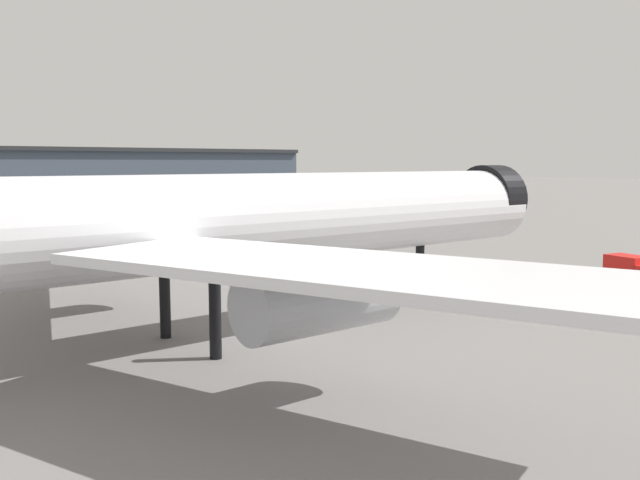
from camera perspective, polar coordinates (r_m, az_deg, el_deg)
ground at (r=46.03m, az=-3.68°, el=-7.66°), size 900.00×900.00×0.00m
airliner_near_gate at (r=42.98m, az=-8.24°, el=1.37°), size 63.24×57.83×16.94m
service_truck_front at (r=66.48m, az=24.69°, el=-2.47°), size 3.62×5.89×3.00m
baggage_cart_trailing at (r=82.18m, az=-15.07°, el=-0.93°), size 2.77×2.87×1.82m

